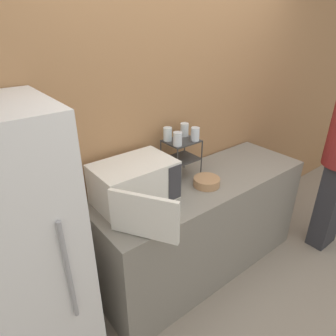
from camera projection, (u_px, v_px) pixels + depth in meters
name	position (u px, v px, depth m)	size (l,w,h in m)	color
ground_plane	(225.00, 285.00, 2.59)	(12.00, 12.00, 0.00)	gray
wall_back	(176.00, 122.00, 2.48)	(8.00, 0.06, 2.60)	#9E7047
counter	(201.00, 225.00, 2.61)	(1.90, 0.64, 0.90)	gray
microwave	(135.00, 184.00, 2.06)	(0.58, 0.75, 0.30)	silver
dish_rack	(181.00, 151.00, 2.37)	(0.26, 0.22, 0.32)	#333333
glass_front_left	(178.00, 139.00, 2.21)	(0.07, 0.07, 0.10)	silver
glass_back_right	(184.00, 130.00, 2.40)	(0.07, 0.07, 0.10)	silver
glass_front_right	(195.00, 134.00, 2.31)	(0.07, 0.07, 0.10)	silver
glass_back_left	(168.00, 134.00, 2.31)	(0.07, 0.07, 0.10)	silver
bowl	(207.00, 182.00, 2.32)	(0.21, 0.21, 0.06)	#AD7F56
refrigerator	(7.00, 268.00, 1.60)	(0.75, 0.65, 1.74)	white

